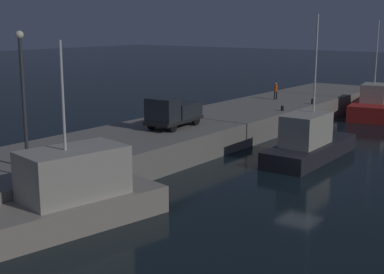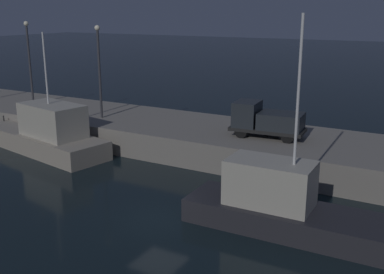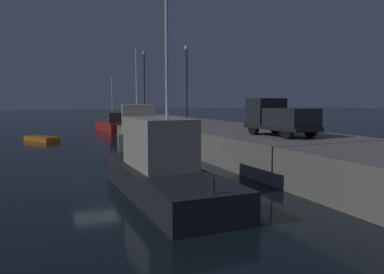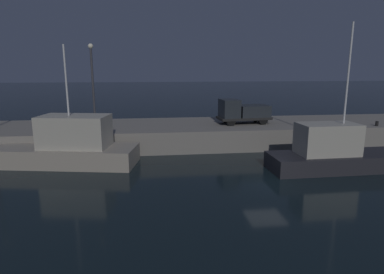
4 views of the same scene
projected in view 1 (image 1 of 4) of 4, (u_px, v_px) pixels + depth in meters
The scene contains 10 objects.
ground_plane at pixel (300, 183), 34.52m from camera, with size 320.00×320.00×0.00m, color black.
pier_quay at pixel (155, 143), 41.45m from camera, with size 76.42×8.62×2.01m.
fishing_boat_blue at pixel (309, 143), 40.17m from camera, with size 10.35×3.40×10.59m.
fishing_boat_white at pixel (375, 105), 59.38m from camera, with size 12.68×6.17×10.20m.
fishing_boat_orange at pixel (55, 202), 26.51m from camera, with size 13.04×5.94×9.19m.
lamp_post_central at pixel (23, 89), 29.57m from camera, with size 0.44×0.44×7.56m.
utility_truck at pixel (173, 112), 41.83m from camera, with size 5.34×2.73×2.45m.
dockworker at pixel (276, 90), 57.38m from camera, with size 0.47×0.38×1.78m.
bollard_west at pixel (282, 108), 50.08m from camera, with size 0.28×0.28×0.46m, color black.
bollard_central at pixel (313, 101), 54.23m from camera, with size 0.28×0.28×0.52m, color black.
Camera 1 is at (-30.65, -14.44, 9.98)m, focal length 50.80 mm.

